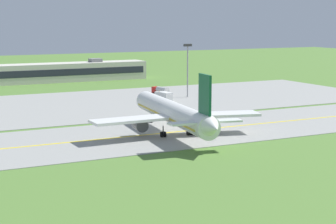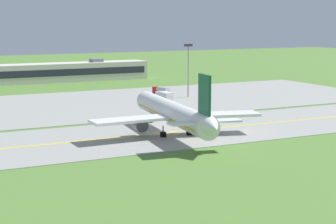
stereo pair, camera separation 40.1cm
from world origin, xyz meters
name	(u,v)px [view 1 (the left image)]	position (x,y,z in m)	size (l,w,h in m)	color
ground_plane	(164,134)	(0.00, 0.00, 0.00)	(500.00, 500.00, 0.00)	#517A33
taxiway_strip	(164,133)	(0.00, 0.00, 0.05)	(240.00, 28.00, 0.10)	gray
apron_pad	(128,102)	(10.00, 42.00, 0.05)	(140.00, 52.00, 0.10)	gray
taxiway_centreline	(164,133)	(0.00, 0.00, 0.11)	(220.00, 0.60, 0.01)	yellow
airplane_lead	(174,113)	(0.93, -2.06, 4.13)	(32.29, 39.65, 12.70)	white
service_truck_baggage	(161,90)	(22.75, 48.75, 1.53)	(3.20, 6.28, 2.65)	red
service_truck_fuel	(164,96)	(18.49, 38.11, 1.53)	(2.73, 6.15, 2.60)	silver
terminal_building	(63,72)	(9.18, 97.78, 3.20)	(58.75, 9.23, 7.55)	beige
apron_light_mast	(188,64)	(28.00, 42.59, 9.33)	(2.40, 0.50, 14.70)	gray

